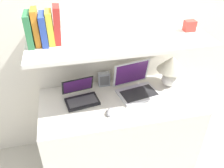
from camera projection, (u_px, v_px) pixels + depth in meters
name	position (u px, v px, depth m)	size (l,w,h in m)	color
wall_back	(110.00, 26.00, 1.97)	(6.00, 0.05, 2.40)	silver
desk	(119.00, 131.00, 2.15)	(1.31, 0.62, 0.70)	silver
back_riser	(112.00, 88.00, 2.27)	(1.31, 0.04, 1.20)	silver
shelf	(119.00, 39.00, 1.71)	(1.31, 0.56, 0.03)	silver
table_lamp	(171.00, 67.00, 2.03)	(0.25, 0.25, 0.29)	white
laptop_large	(136.00, 87.00, 2.02)	(0.38, 0.34, 0.25)	silver
laptop_small	(81.00, 96.00, 1.93)	(0.29, 0.27, 0.17)	black
computer_mouse	(110.00, 112.00, 1.81)	(0.10, 0.12, 0.03)	#99999E
router_box	(104.00, 79.00, 2.09)	(0.10, 0.05, 0.13)	gray
book_green	(29.00, 29.00, 1.54)	(0.04, 0.17, 0.22)	#2D7042
book_orange	(36.00, 27.00, 1.54)	(0.04, 0.13, 0.24)	orange
book_blue	(44.00, 29.00, 1.56)	(0.04, 0.17, 0.20)	#284293
book_yellow	(50.00, 28.00, 1.56)	(0.04, 0.13, 0.22)	gold
book_red	(57.00, 25.00, 1.56)	(0.06, 0.12, 0.25)	#A82823
shelf_gadget	(190.00, 26.00, 1.78)	(0.08, 0.06, 0.08)	#CC3D33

